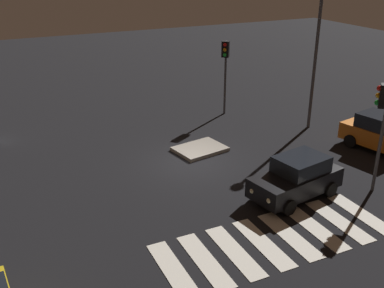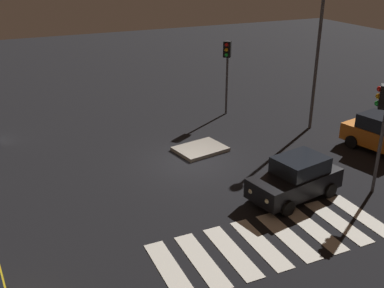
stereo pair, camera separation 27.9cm
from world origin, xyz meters
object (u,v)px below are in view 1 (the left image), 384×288
Objects in this scene: traffic_light_north at (225,60)px; traffic_light_east at (382,112)px; car_orange at (384,134)px; traffic_island at (200,149)px; car_black at (297,178)px; street_lamp at (318,35)px.

traffic_light_north is 11.48m from traffic_light_east.
car_orange is 0.98× the size of traffic_light_north.
traffic_light_north is (-4.63, 8.52, 2.57)m from car_orange.
traffic_island is 6.90m from traffic_light_north.
car_orange reaches higher than car_black.
car_orange is at bearing 69.23° from traffic_light_north.
traffic_island is 0.65× the size of car_black.
traffic_light_north is at bearing -163.58° from car_orange.
traffic_light_north reaches higher than traffic_island.
street_lamp reaches higher than car_black.
traffic_light_north is (3.92, 4.54, 3.40)m from traffic_island.
traffic_island is at bearing -10.53° from traffic_light_east.
car_orange is 10.03m from traffic_light_north.
car_orange is at bearing -97.37° from traffic_light_east.
car_black is at bearing 29.46° from traffic_light_east.
traffic_light_east is 0.60× the size of street_lamp.
street_lamp is (-1.26, 4.35, 4.42)m from car_orange.
traffic_light_north is at bearing -40.94° from traffic_light_east.
car_black is 0.93× the size of traffic_light_north.
street_lamp is at bearing 79.63° from traffic_light_north.
car_black is 9.68m from street_lamp.
street_lamp reaches higher than traffic_island.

